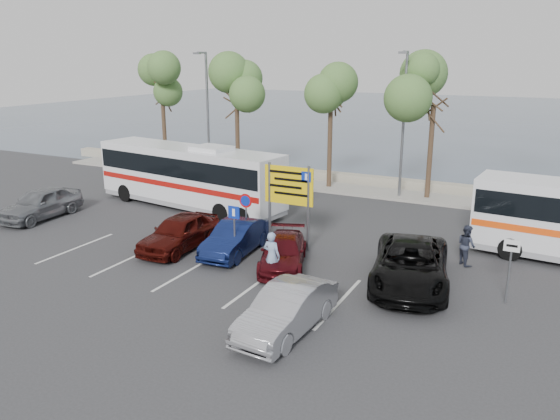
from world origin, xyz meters
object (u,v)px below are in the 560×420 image
at_px(car_silver_a, 41,203).
at_px(pedestrian_far, 466,245).
at_px(suv_black, 410,265).
at_px(street_lamp_left, 207,108).
at_px(car_maroon, 283,252).
at_px(direction_sign, 289,192).
at_px(car_silver_b, 287,310).
at_px(pedestrian_near, 272,256).
at_px(coach_bus_left, 189,178).
at_px(car_red, 179,232).
at_px(street_lamp_right, 403,118).
at_px(car_blue, 235,238).

bearing_deg(car_silver_a, pedestrian_far, 4.84).
xyz_separation_m(car_silver_a, suv_black, (18.60, -0.00, 0.01)).
bearing_deg(street_lamp_left, suv_black, -35.91).
bearing_deg(car_maroon, direction_sign, 90.15).
distance_m(car_silver_b, pedestrian_near, 3.94).
distance_m(coach_bus_left, car_maroon, 9.96).
height_order(street_lamp_left, car_silver_a, street_lamp_left).
height_order(direction_sign, pedestrian_near, direction_sign).
xyz_separation_m(street_lamp_left, direction_sign, (11.00, -10.32, -2.17)).
distance_m(street_lamp_left, car_silver_a, 12.77).
relative_size(car_red, suv_black, 0.78).
bearing_deg(street_lamp_right, pedestrian_far, -60.81).
bearing_deg(car_maroon, car_silver_b, -82.93).
xyz_separation_m(car_silver_a, pedestrian_far, (20.05, 2.98, 0.04)).
relative_size(car_red, pedestrian_near, 2.39).
xyz_separation_m(street_lamp_left, car_blue, (9.40, -12.02, -3.93)).
bearing_deg(car_maroon, street_lamp_right, 63.95).
xyz_separation_m(street_lamp_left, suv_black, (16.60, -12.02, -3.82)).
xyz_separation_m(car_silver_b, pedestrian_far, (3.85, 7.98, 0.12)).
relative_size(street_lamp_right, car_silver_a, 1.78).
height_order(car_blue, car_maroon, car_blue).
relative_size(suv_black, pedestrian_far, 3.47).
bearing_deg(coach_bus_left, car_silver_a, -137.73).
relative_size(car_silver_a, car_blue, 1.10).
height_order(suv_black, pedestrian_far, pedestrian_far).
bearing_deg(suv_black, pedestrian_far, 52.58).
xyz_separation_m(coach_bus_left, car_red, (3.50, -5.58, -0.88)).
relative_size(street_lamp_left, pedestrian_far, 4.99).
relative_size(car_silver_a, car_red, 1.03).
relative_size(street_lamp_left, street_lamp_right, 1.00).
distance_m(car_silver_a, car_maroon, 13.81).
height_order(street_lamp_left, pedestrian_far, street_lamp_left).
bearing_deg(street_lamp_left, direction_sign, -43.17).
distance_m(car_blue, car_silver_b, 6.93).
relative_size(coach_bus_left, car_blue, 2.80).
height_order(street_lamp_right, car_silver_b, street_lamp_right).
height_order(car_red, car_silver_b, car_red).
bearing_deg(direction_sign, street_lamp_right, 79.06).
relative_size(street_lamp_left, car_silver_b, 1.93).
distance_m(direction_sign, pedestrian_far, 7.34).
bearing_deg(car_silver_b, direction_sign, 119.10).
distance_m(direction_sign, car_red, 4.91).
bearing_deg(car_silver_a, street_lamp_right, 35.08).
distance_m(direction_sign, car_silver_b, 7.62).
relative_size(direction_sign, car_silver_a, 0.80).
bearing_deg(car_maroon, pedestrian_far, 7.99).
relative_size(car_silver_a, pedestrian_far, 2.79).
bearing_deg(pedestrian_far, street_lamp_left, 22.19).
xyz_separation_m(car_maroon, car_silver_b, (2.40, -4.59, 0.10)).
distance_m(street_lamp_left, car_maroon, 17.60).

